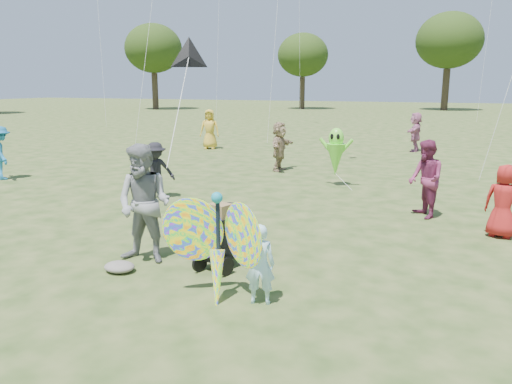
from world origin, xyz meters
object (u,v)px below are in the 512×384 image
Objects in this scene: crowd_b at (156,171)px; butterfly_kite at (217,247)px; jogging_stroller at (223,230)px; crowd_g at (210,129)px; child_girl at (260,264)px; adult_man at (144,204)px; crowd_j at (415,132)px; crowd_a at (503,201)px; crowd_d at (280,146)px; alien_kite at (336,154)px; crowd_e at (426,179)px; crowd_i at (1,153)px.

butterfly_kite is (4.26, -5.14, 0.03)m from crowd_b.
crowd_b is 1.34× the size of jogging_stroller.
crowd_g is at bearing 69.47° from crowd_b.
butterfly_kite is (-0.60, -0.09, 0.21)m from child_girl.
child_girl is 0.65× the size of butterfly_kite.
adult_man is 16.88m from crowd_j.
crowd_d reaches higher than crowd_a.
jogging_stroller is at bearing 54.98° from crowd_a.
child_girl is 17.44m from crowd_j.
crowd_j is 1.00× the size of alien_kite.
crowd_b is 0.88× the size of crowd_d.
crowd_g is 1.05× the size of butterfly_kite.
alien_kite is at bearing -162.39° from crowd_e.
adult_man reaches higher than butterfly_kite.
child_girl reaches higher than jogging_stroller.
crowd_i is at bearing 13.13° from crowd_a.
crowd_b is at bearing -150.26° from crowd_i.
crowd_a is 5.61m from alien_kite.
alien_kite is at bearing 0.02° from crowd_b.
crowd_e is at bearing 45.36° from adult_man.
alien_kite is at bearing 105.74° from jogging_stroller.
alien_kite reaches higher than crowd_i.
crowd_a is at bearing 29.41° from crowd_e.
child_girl is 0.67× the size of crowd_d.
crowd_i is at bearing -42.57° from child_girl.
crowd_g is 9.63m from crowd_i.
child_girl is 0.65× the size of crowd_j.
alien_kite is at bearing -55.96° from crowd_g.
crowd_b is (-2.45, 4.19, -0.26)m from adult_man.
crowd_j is at bearing 158.29° from crowd_e.
crowd_e reaches higher than crowd_d.
jogging_stroller is at bearing -77.25° from crowd_g.
crowd_j is at bearing -61.58° from crowd_a.
crowd_i reaches higher than crowd_b.
crowd_d is 0.96× the size of crowd_e.
jogging_stroller is (1.32, 0.29, -0.40)m from adult_man.
crowd_e is (5.08, -4.72, 0.03)m from crowd_d.
jogging_stroller is (-4.47, -3.47, -0.12)m from crowd_a.
adult_man is at bearing -68.45° from crowd_e.
crowd_d is (-6.60, 5.74, 0.12)m from crowd_a.
butterfly_kite is (10.32, -5.72, -0.07)m from crowd_i.
crowd_e reaches higher than crowd_j.
crowd_b is 10.36m from crowd_g.
crowd_b is 0.85× the size of crowd_e.
child_girl is at bearing 1.16° from crowd_j.
crowd_d is (-3.22, 10.36, 0.28)m from child_girl.
crowd_e is at bearing 74.76° from jogging_stroller.
alien_kite is (-4.18, 3.74, 0.24)m from crowd_a.
crowd_i reaches higher than child_girl.
crowd_d is 9.46m from jogging_stroller.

